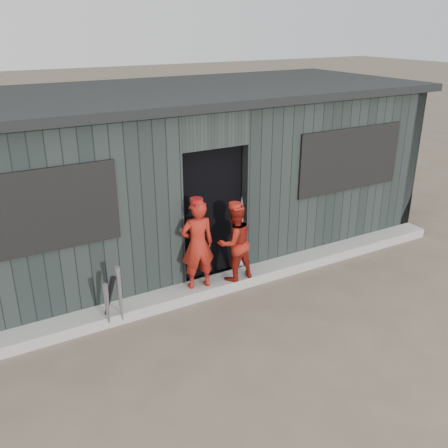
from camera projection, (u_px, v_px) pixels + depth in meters
ground at (302, 356)px, 5.71m from camera, size 80.00×80.00×0.00m
curb at (223, 283)px, 7.15m from camera, size 8.00×0.36×0.15m
bat_left at (107, 306)px, 6.06m from camera, size 0.12×0.22×0.69m
bat_mid at (120, 296)px, 6.12m from camera, size 0.13×0.19×0.86m
bat_right at (109, 300)px, 6.14m from camera, size 0.18×0.32×0.74m
player_red_left at (197, 245)px, 6.69m from camera, size 0.50×0.37×1.26m
player_red_right at (235, 242)px, 6.94m from camera, size 0.56×0.44×1.11m
player_grey_back at (245, 230)px, 7.54m from camera, size 0.67×0.50×1.25m
dugout at (171, 173)px, 8.05m from camera, size 8.30×3.30×2.62m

